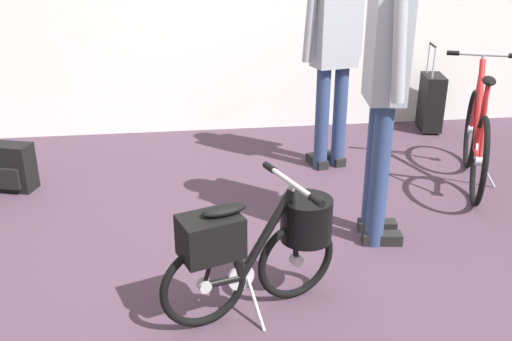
{
  "coord_description": "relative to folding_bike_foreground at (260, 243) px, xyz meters",
  "views": [
    {
      "loc": [
        -0.44,
        -2.65,
        1.74
      ],
      "look_at": [
        -0.06,
        0.21,
        0.55
      ],
      "focal_mm": 39.71,
      "sensor_mm": 36.0,
      "label": 1
    }
  ],
  "objects": [
    {
      "name": "backpack_on_floor",
      "position": [
        -1.61,
        1.69,
        -0.2
      ],
      "size": [
        0.35,
        0.27,
        0.35
      ],
      "color": "black",
      "rests_on": "ground_plane"
    },
    {
      "name": "display_bike_left",
      "position": [
        1.81,
        1.35,
        -0.02
      ],
      "size": [
        0.65,
        1.27,
        0.95
      ],
      "color": "black",
      "rests_on": "ground_plane"
    },
    {
      "name": "visitor_browsing",
      "position": [
        0.82,
        1.83,
        0.61
      ],
      "size": [
        0.52,
        0.33,
        1.7
      ],
      "color": "navy",
      "rests_on": "ground_plane"
    },
    {
      "name": "rolling_suitcase",
      "position": [
        2.02,
        2.63,
        -0.09
      ],
      "size": [
        0.25,
        0.39,
        0.83
      ],
      "color": "black",
      "rests_on": "ground_plane"
    },
    {
      "name": "visitor_near_wall",
      "position": [
        0.79,
        0.63,
        0.69
      ],
      "size": [
        0.31,
        0.53,
        1.82
      ],
      "color": "navy",
      "rests_on": "ground_plane"
    },
    {
      "name": "ground_plane",
      "position": [
        0.1,
        0.28,
        -0.37
      ],
      "size": [
        6.97,
        6.97,
        0.0
      ],
      "primitive_type": "plane",
      "color": "#473342"
    },
    {
      "name": "folding_bike_foreground",
      "position": [
        0.0,
        0.0,
        0.0
      ],
      "size": [
        0.91,
        0.54,
        0.68
      ],
      "color": "black",
      "rests_on": "ground_plane"
    }
  ]
}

